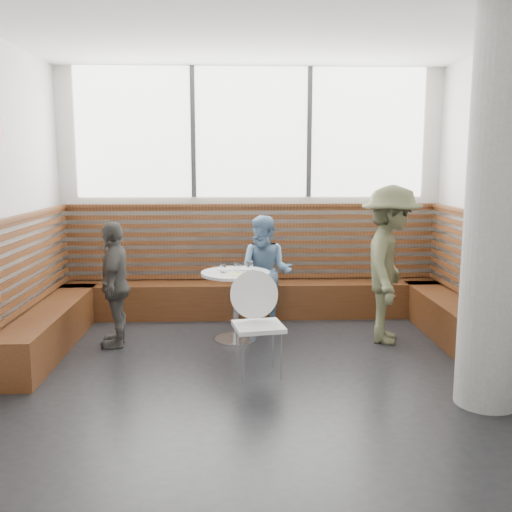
{
  "coord_description": "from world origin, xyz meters",
  "views": [
    {
      "loc": [
        -0.24,
        -5.03,
        1.98
      ],
      "look_at": [
        0.0,
        1.0,
        1.0
      ],
      "focal_mm": 40.0,
      "sensor_mm": 36.0,
      "label": 1
    }
  ],
  "objects_px": {
    "child_back": "(266,273)",
    "child_left": "(115,284)",
    "cafe_chair": "(258,315)",
    "cafe_table": "(236,292)",
    "concrete_column": "(497,212)",
    "adult_man": "(390,265)"
  },
  "relations": [
    {
      "from": "child_back",
      "to": "child_left",
      "type": "height_order",
      "value": "same"
    },
    {
      "from": "cafe_chair",
      "to": "child_left",
      "type": "height_order",
      "value": "child_left"
    },
    {
      "from": "child_back",
      "to": "cafe_chair",
      "type": "bearing_deg",
      "value": -77.79
    },
    {
      "from": "cafe_table",
      "to": "child_left",
      "type": "distance_m",
      "value": 1.32
    },
    {
      "from": "concrete_column",
      "to": "child_back",
      "type": "height_order",
      "value": "concrete_column"
    },
    {
      "from": "concrete_column",
      "to": "cafe_table",
      "type": "relative_size",
      "value": 4.05
    },
    {
      "from": "concrete_column",
      "to": "child_back",
      "type": "distance_m",
      "value": 3.0
    },
    {
      "from": "cafe_table",
      "to": "child_back",
      "type": "relative_size",
      "value": 0.58
    },
    {
      "from": "cafe_chair",
      "to": "child_back",
      "type": "relative_size",
      "value": 0.71
    },
    {
      "from": "cafe_table",
      "to": "adult_man",
      "type": "distance_m",
      "value": 1.74
    },
    {
      "from": "concrete_column",
      "to": "child_left",
      "type": "distance_m",
      "value": 3.89
    },
    {
      "from": "concrete_column",
      "to": "cafe_chair",
      "type": "xyz_separation_m",
      "value": [
        -1.86,
        0.78,
        -1.03
      ]
    },
    {
      "from": "adult_man",
      "to": "child_back",
      "type": "bearing_deg",
      "value": 85.29
    },
    {
      "from": "child_back",
      "to": "child_left",
      "type": "distance_m",
      "value": 1.78
    },
    {
      "from": "cafe_chair",
      "to": "child_left",
      "type": "distance_m",
      "value": 1.77
    },
    {
      "from": "cafe_table",
      "to": "cafe_chair",
      "type": "xyz_separation_m",
      "value": [
        0.21,
        -1.01,
        0.01
      ]
    },
    {
      "from": "adult_man",
      "to": "child_left",
      "type": "relative_size",
      "value": 1.28
    },
    {
      "from": "concrete_column",
      "to": "cafe_chair",
      "type": "distance_m",
      "value": 2.27
    },
    {
      "from": "child_left",
      "to": "cafe_chair",
      "type": "bearing_deg",
      "value": 55.6
    },
    {
      "from": "adult_man",
      "to": "child_back",
      "type": "xyz_separation_m",
      "value": [
        -1.34,
        0.59,
        -0.19
      ]
    },
    {
      "from": "cafe_table",
      "to": "cafe_chair",
      "type": "distance_m",
      "value": 1.03
    },
    {
      "from": "child_back",
      "to": "concrete_column",
      "type": "bearing_deg",
      "value": -35.19
    }
  ]
}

